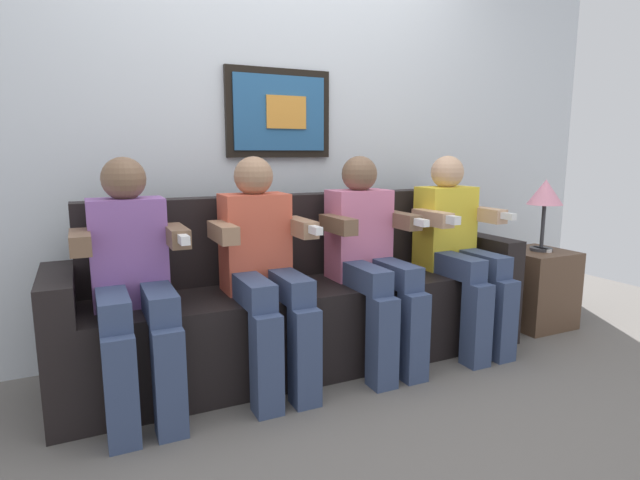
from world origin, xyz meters
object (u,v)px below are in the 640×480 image
(couch, at_px, (306,306))
(person_leftmost, at_px, (133,277))
(person_left_center, at_px, (264,264))
(side_table_right, at_px, (535,288))
(person_right_center, at_px, (370,253))
(spare_remote_on_table, at_px, (542,250))
(person_rightmost, at_px, (458,245))
(table_lamp, at_px, (545,195))

(couch, xyz_separation_m, person_leftmost, (-0.88, -0.17, 0.29))
(person_left_center, xyz_separation_m, side_table_right, (1.90, 0.06, -0.36))
(person_right_center, height_order, spare_remote_on_table, person_right_center)
(person_rightmost, height_order, spare_remote_on_table, person_rightmost)
(person_right_center, bearing_deg, table_lamp, 2.19)
(spare_remote_on_table, bearing_deg, table_lamp, 53.41)
(person_left_center, distance_m, person_right_center, 0.59)
(person_right_center, relative_size, side_table_right, 2.22)
(couch, xyz_separation_m, spare_remote_on_table, (1.61, -0.13, 0.20))
(person_right_center, bearing_deg, person_rightmost, -0.05)
(person_leftmost, height_order, person_rightmost, same)
(person_right_center, xyz_separation_m, person_rightmost, (0.59, -0.00, 0.00))
(person_leftmost, xyz_separation_m, table_lamp, (2.50, 0.05, 0.25))
(table_lamp, bearing_deg, couch, 175.83)
(spare_remote_on_table, bearing_deg, person_left_center, -178.81)
(spare_remote_on_table, bearing_deg, person_right_center, -178.27)
(couch, bearing_deg, person_right_center, -29.74)
(person_leftmost, bearing_deg, person_left_center, 0.00)
(person_leftmost, height_order, table_lamp, person_leftmost)
(couch, bearing_deg, person_left_center, -150.18)
(side_table_right, bearing_deg, person_leftmost, -178.59)
(person_right_center, xyz_separation_m, side_table_right, (1.31, 0.06, -0.36))
(person_rightmost, bearing_deg, couch, 169.17)
(person_right_center, relative_size, table_lamp, 2.41)
(person_leftmost, xyz_separation_m, person_rightmost, (1.77, -0.00, 0.00))
(couch, height_order, table_lamp, table_lamp)
(person_leftmost, xyz_separation_m, person_right_center, (1.18, 0.00, 0.00))
(person_leftmost, bearing_deg, person_rightmost, -0.02)
(spare_remote_on_table, bearing_deg, couch, 175.42)
(side_table_right, distance_m, table_lamp, 0.61)
(person_leftmost, distance_m, spare_remote_on_table, 2.49)
(couch, relative_size, person_left_center, 2.25)
(side_table_right, bearing_deg, person_left_center, -178.16)
(person_leftmost, distance_m, person_rightmost, 1.77)
(person_leftmost, xyz_separation_m, person_left_center, (0.59, 0.00, 0.00))
(person_rightmost, height_order, table_lamp, person_rightmost)
(person_left_center, relative_size, spare_remote_on_table, 8.54)
(person_right_center, xyz_separation_m, spare_remote_on_table, (1.31, 0.04, -0.10))
(person_left_center, height_order, spare_remote_on_table, person_left_center)
(person_leftmost, bearing_deg, couch, 10.81)
(person_right_center, bearing_deg, side_table_right, 2.67)
(couch, bearing_deg, person_rightmost, -10.83)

